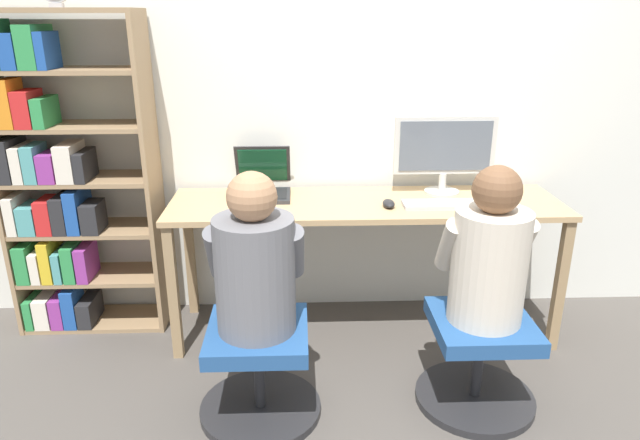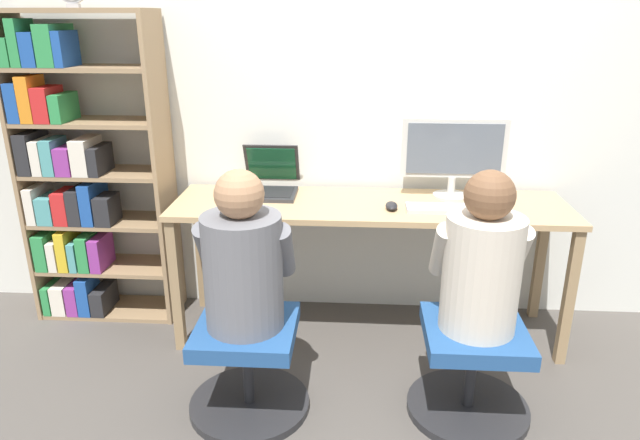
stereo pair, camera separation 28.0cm
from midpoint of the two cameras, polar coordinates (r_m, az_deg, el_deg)
name	(u,v)px [view 2 (the right image)]	position (r m, az deg, el deg)	size (l,w,h in m)	color
ground_plane	(366,359)	(3.11, 7.31, -13.67)	(14.00, 14.00, 0.00)	#4C4742
wall_back	(372,93)	(3.25, 7.71, 12.50)	(10.00, 0.05, 2.60)	silver
desk	(369,218)	(3.05, 7.59, 0.18)	(2.08, 0.57, 0.77)	tan
desktop_monitor	(454,155)	(3.16, 15.75, 6.22)	(0.55, 0.19, 0.43)	beige
laptop	(269,183)	(3.17, -2.59, 3.64)	(0.31, 0.37, 0.26)	#2D2D30
keyboard	(451,208)	(2.99, 15.65, 1.07)	(0.46, 0.14, 0.03)	#B2B2B7
computer_mouse_by_keyboard	(391,206)	(2.94, 9.88, 1.36)	(0.06, 0.11, 0.04)	black
office_chair_left	(471,368)	(2.73, 17.85, -14.00)	(0.55, 0.55, 0.44)	#262628
office_chair_right	(248,365)	(2.64, -4.14, -14.32)	(0.55, 0.55, 0.44)	#262628
person_at_monitor	(482,263)	(2.50, 19.05, -4.12)	(0.40, 0.34, 0.70)	beige
person_at_laptop	(243,261)	(2.39, -4.42, -4.20)	(0.41, 0.35, 0.69)	slate
bookshelf	(78,178)	(3.42, -20.95, 3.88)	(0.81, 0.31, 1.74)	#997A56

